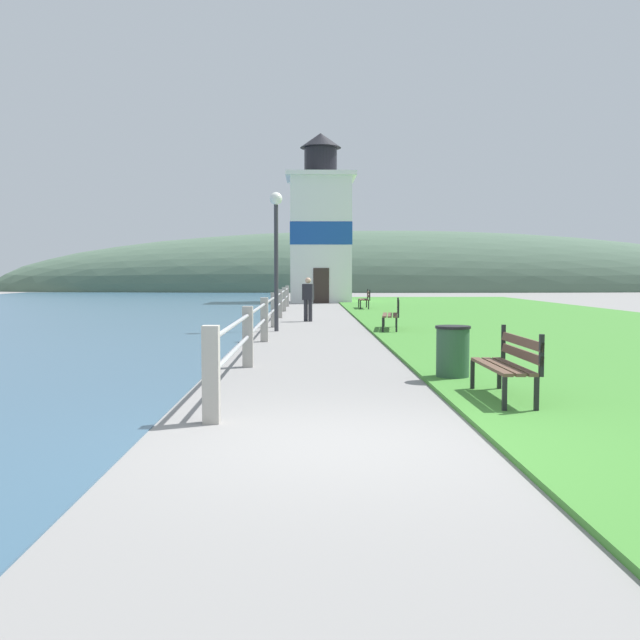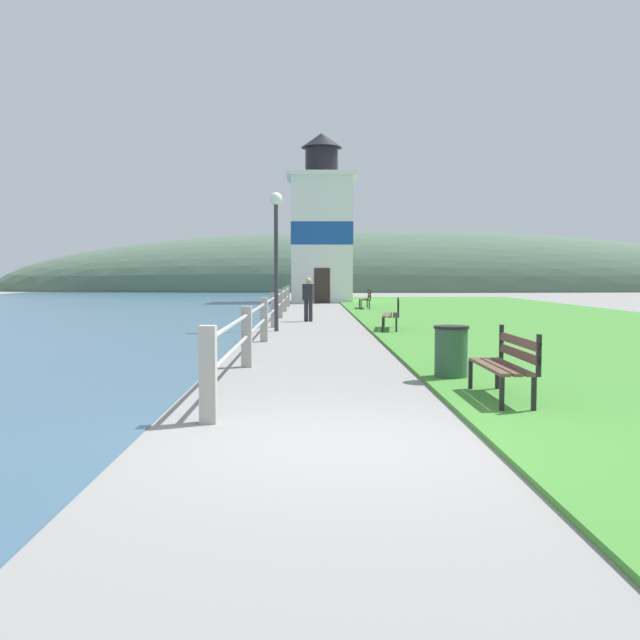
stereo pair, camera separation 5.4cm
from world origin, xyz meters
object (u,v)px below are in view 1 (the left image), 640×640
(park_bench_far, at_px, (365,298))
(trash_bin, at_px, (453,353))
(park_bench_near, at_px, (509,361))
(lighthouse, at_px, (321,230))
(person_strolling, at_px, (308,298))
(lamp_post, at_px, (276,235))
(park_bench_midway, at_px, (393,313))

(park_bench_far, height_order, trash_bin, park_bench_far)
(park_bench_near, bearing_deg, park_bench_far, -90.54)
(lighthouse, distance_m, person_strolling, 17.97)
(park_bench_far, relative_size, lamp_post, 0.48)
(park_bench_near, xyz_separation_m, park_bench_far, (0.14, 24.13, 0.00))
(park_bench_far, bearing_deg, lamp_post, 75.87)
(park_bench_near, relative_size, person_strolling, 1.07)
(park_bench_far, relative_size, person_strolling, 1.25)
(trash_bin, height_order, lamp_post, lamp_post)
(park_bench_midway, relative_size, trash_bin, 2.42)
(park_bench_near, xyz_separation_m, park_bench_midway, (-0.10, 11.41, 0.00))
(park_bench_near, height_order, lamp_post, lamp_post)
(park_bench_far, xyz_separation_m, lighthouse, (-1.92, 9.28, 3.72))
(park_bench_far, xyz_separation_m, person_strolling, (-2.67, -8.34, 0.29))
(park_bench_midway, height_order, trash_bin, park_bench_midway)
(lighthouse, height_order, trash_bin, lighthouse)
(park_bench_midway, xyz_separation_m, person_strolling, (-2.43, 4.39, 0.29))
(person_strolling, bearing_deg, park_bench_midway, -130.55)
(park_bench_near, distance_m, trash_bin, 1.98)
(lamp_post, bearing_deg, trash_bin, -71.97)
(park_bench_far, xyz_separation_m, trash_bin, (-0.45, -22.18, -0.12))
(person_strolling, bearing_deg, trash_bin, -150.44)
(person_strolling, relative_size, lamp_post, 0.38)
(lighthouse, relative_size, trash_bin, 11.79)
(person_strolling, bearing_deg, park_bench_far, 2.72)
(person_strolling, relative_size, trash_bin, 1.81)
(park_bench_near, xyz_separation_m, trash_bin, (-0.31, 1.95, -0.11))
(lighthouse, bearing_deg, person_strolling, -92.43)
(park_bench_near, height_order, lighthouse, lighthouse)
(lamp_post, bearing_deg, park_bench_midway, -2.31)
(park_bench_near, height_order, park_bench_far, same)
(lighthouse, bearing_deg, park_bench_near, -86.95)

